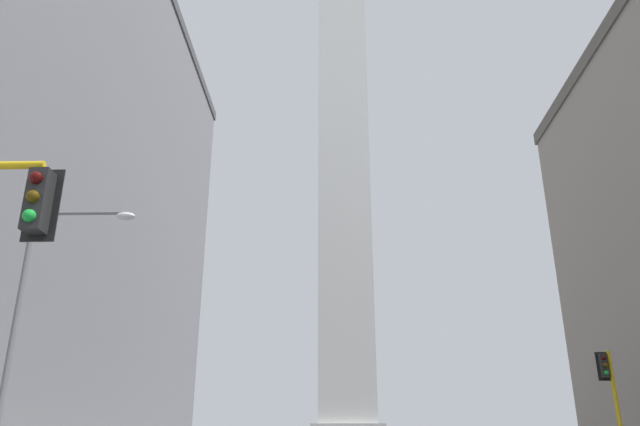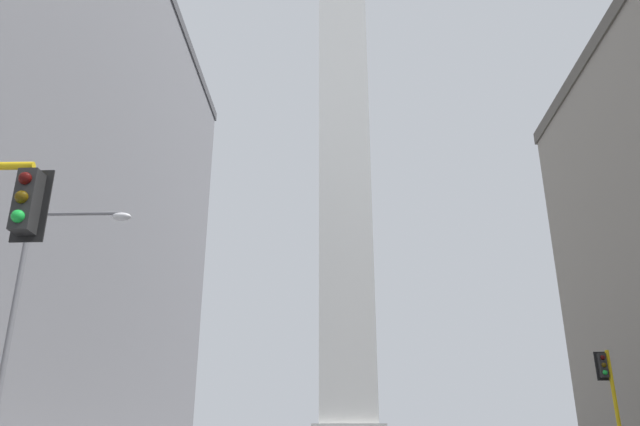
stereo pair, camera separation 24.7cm
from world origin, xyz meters
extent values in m
cube|color=silver|center=(0.00, 65.69, 37.05)|extent=(6.01, 6.01, 64.14)
cylinder|color=yellow|center=(11.57, 27.10, 3.22)|extent=(0.18, 0.18, 6.44)
cube|color=black|center=(11.28, 27.10, 5.74)|extent=(0.38, 0.38, 1.10)
cube|color=black|center=(11.30, 27.28, 5.74)|extent=(0.58, 0.10, 1.32)
sphere|color=#410907|center=(11.26, 26.91, 6.08)|extent=(0.22, 0.22, 0.22)
sphere|color=#483506|center=(11.26, 26.91, 5.74)|extent=(0.22, 0.22, 0.22)
sphere|color=green|center=(11.26, 26.91, 5.40)|extent=(0.22, 0.22, 0.22)
cube|color=black|center=(-6.19, 6.79, 5.72)|extent=(0.35, 0.35, 1.10)
cube|color=black|center=(-6.18, 6.97, 5.72)|extent=(0.58, 0.04, 1.32)
sphere|color=#410907|center=(-6.19, 6.60, 6.06)|extent=(0.22, 0.22, 0.22)
sphere|color=#483506|center=(-6.19, 6.60, 5.72)|extent=(0.22, 0.22, 0.22)
sphere|color=green|center=(-6.19, 6.60, 5.38)|extent=(0.22, 0.22, 0.22)
cylinder|color=slate|center=(-11.23, 16.43, 4.75)|extent=(0.20, 0.20, 9.49)
cylinder|color=slate|center=(-9.70, 16.43, 9.34)|extent=(3.06, 0.12, 0.12)
sphere|color=slate|center=(-11.23, 16.43, 9.34)|extent=(0.20, 0.20, 0.20)
ellipsoid|color=silver|center=(-8.17, 16.43, 9.22)|extent=(0.64, 0.36, 0.26)
camera|label=1|loc=(-1.23, -2.73, 1.69)|focal=35.00mm
camera|label=2|loc=(-0.98, -2.73, 1.69)|focal=35.00mm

